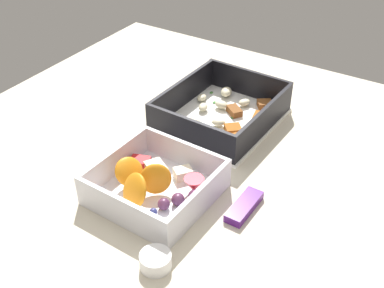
{
  "coord_description": "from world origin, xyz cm",
  "views": [
    {
      "loc": [
        50.28,
        32.66,
        47.43
      ],
      "look_at": [
        -1.21,
        0.52,
        4.0
      ],
      "focal_mm": 45.64,
      "sensor_mm": 36.0,
      "label": 1
    }
  ],
  "objects_px": {
    "fruit_bowl": "(156,185)",
    "paper_cup_liner": "(156,261)",
    "pasta_container": "(222,113)",
    "candy_bar": "(244,207)"
  },
  "relations": [
    {
      "from": "fruit_bowl",
      "to": "paper_cup_liner",
      "type": "xyz_separation_m",
      "value": [
        0.1,
        0.07,
        -0.01
      ]
    },
    {
      "from": "fruit_bowl",
      "to": "paper_cup_liner",
      "type": "height_order",
      "value": "fruit_bowl"
    },
    {
      "from": "fruit_bowl",
      "to": "candy_bar",
      "type": "height_order",
      "value": "fruit_bowl"
    },
    {
      "from": "pasta_container",
      "to": "paper_cup_liner",
      "type": "bearing_deg",
      "value": 17.51
    },
    {
      "from": "pasta_container",
      "to": "paper_cup_liner",
      "type": "xyz_separation_m",
      "value": [
        0.32,
        0.09,
        -0.01
      ]
    },
    {
      "from": "pasta_container",
      "to": "paper_cup_liner",
      "type": "distance_m",
      "value": 0.33
    },
    {
      "from": "candy_bar",
      "to": "paper_cup_liner",
      "type": "distance_m",
      "value": 0.15
    },
    {
      "from": "pasta_container",
      "to": "paper_cup_liner",
      "type": "height_order",
      "value": "pasta_container"
    },
    {
      "from": "fruit_bowl",
      "to": "pasta_container",
      "type": "bearing_deg",
      "value": -176.31
    },
    {
      "from": "pasta_container",
      "to": "fruit_bowl",
      "type": "bearing_deg",
      "value": 5.72
    }
  ]
}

